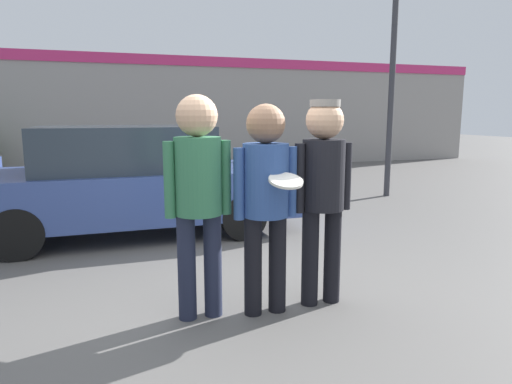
# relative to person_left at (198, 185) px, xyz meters

# --- Properties ---
(ground_plane) EXTENTS (56.00, 56.00, 0.00)m
(ground_plane) POSITION_rel_person_left_xyz_m (0.48, 0.21, -1.13)
(ground_plane) COLOR #5B5956
(storefront_building) EXTENTS (24.00, 0.22, 3.46)m
(storefront_building) POSITION_rel_person_left_xyz_m (0.48, 10.85, 0.63)
(storefront_building) COLOR gray
(storefront_building) RESTS_ON ground
(person_left) EXTENTS (0.55, 0.38, 1.85)m
(person_left) POSITION_rel_person_left_xyz_m (0.00, 0.00, 0.00)
(person_left) COLOR #1E2338
(person_left) RESTS_ON ground
(person_middle_with_frisbee) EXTENTS (0.55, 0.59, 1.77)m
(person_middle_with_frisbee) POSITION_rel_person_left_xyz_m (0.55, -0.09, -0.05)
(person_middle_with_frisbee) COLOR black
(person_middle_with_frisbee) RESTS_ON ground
(person_right) EXTENTS (0.54, 0.37, 1.81)m
(person_right) POSITION_rel_person_left_xyz_m (1.09, -0.06, -0.02)
(person_right) COLOR black
(person_right) RESTS_ON ground
(parked_car_near) EXTENTS (4.45, 1.82, 1.53)m
(parked_car_near) POSITION_rel_person_left_xyz_m (-0.36, 3.00, -0.37)
(parked_car_near) COLOR #334784
(parked_car_near) RESTS_ON ground
(street_lamp) EXTENTS (1.25, 0.35, 6.12)m
(street_lamp) POSITION_rel_person_left_xyz_m (5.10, 4.49, 2.60)
(street_lamp) COLOR #38383D
(street_lamp) RESTS_ON ground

